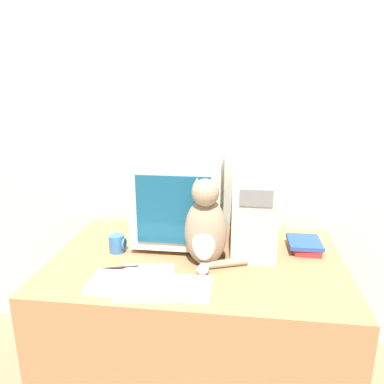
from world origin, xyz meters
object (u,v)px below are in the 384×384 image
crt_monitor (180,199)px  computer_tower (253,206)px  cat (206,228)px  pen (120,268)px  keyboard (150,285)px  mug (117,243)px  book_stack (306,245)px

crt_monitor → computer_tower: bearing=-1.9°
cat → pen: cat is taller
keyboard → pen: keyboard is taller
computer_tower → keyboard: (-0.40, -0.45, -0.19)m
keyboard → cat: 0.33m
pen → crt_monitor: bearing=57.4°
computer_tower → mug: size_ratio=5.17×
computer_tower → book_stack: size_ratio=2.50×
cat → book_stack: (0.45, 0.20, -0.14)m
keyboard → cat: size_ratio=1.21×
mug → pen: bearing=-68.6°
crt_monitor → computer_tower: size_ratio=0.98×
computer_tower → pen: computer_tower is taller
crt_monitor → computer_tower: (0.35, -0.01, -0.02)m
computer_tower → book_stack: bearing=-7.3°
pen → computer_tower: bearing=29.1°
crt_monitor → pen: 0.44m
cat → mug: 0.45m
pen → cat: bearing=12.5°
crt_monitor → cat: size_ratio=1.07×
book_stack → pen: (-0.81, -0.28, -0.02)m
crt_monitor → book_stack: size_ratio=2.45×
crt_monitor → mug: crt_monitor is taller
book_stack → mug: mug is taller
keyboard → book_stack: (0.65, 0.41, 0.02)m
book_stack → mug: size_ratio=2.07×
crt_monitor → book_stack: crt_monitor is taller
cat → mug: cat is taller
computer_tower → pen: (-0.56, -0.31, -0.19)m
book_stack → cat: bearing=-156.0°
pen → mug: 0.17m
crt_monitor → pen: size_ratio=2.85×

